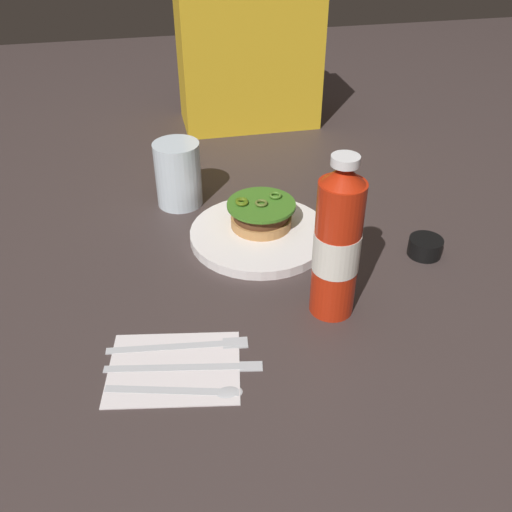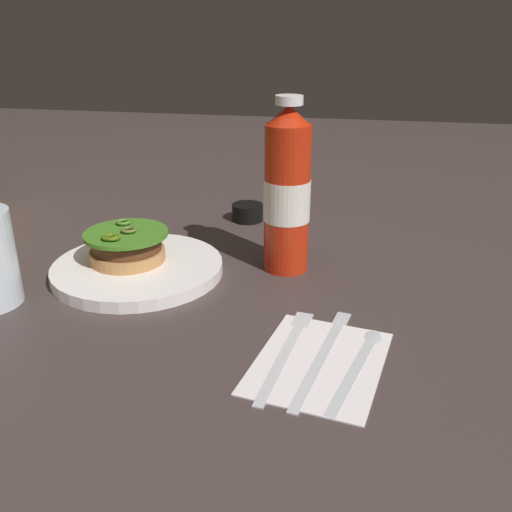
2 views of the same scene
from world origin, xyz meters
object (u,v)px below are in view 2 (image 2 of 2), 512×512
Objects in this scene: dinner_plate at (138,268)px; napkin at (319,362)px; butter_knife at (326,347)px; fork_utensil at (289,343)px; ketchup_bottle at (287,193)px; spoon_utensil at (363,354)px; condiment_cup at (247,212)px; burger_sandwich at (127,246)px.

dinner_plate is 1.41× the size of napkin.
fork_utensil is (-0.00, 0.04, 0.00)m from butter_knife.
butter_knife is at bearing -118.07° from dinner_plate.
dinner_plate is at bearing 107.13° from ketchup_bottle.
dinner_plate is at bearing 64.20° from spoon_utensil.
condiment_cup reaches higher than butter_knife.
ketchup_bottle reaches higher than condiment_cup.
condiment_cup is (0.27, -0.13, -0.03)m from burger_sandwich.
dinner_plate reaches higher than napkin.
napkin is at bearing -124.71° from fork_utensil.
fork_utensil is (-0.16, -0.25, -0.00)m from dinner_plate.
burger_sandwich reaches higher than napkin.
butter_knife is (0.01, 0.04, 0.00)m from spoon_utensil.
spoon_utensil is 0.09m from fork_utensil.
condiment_cup is 0.49m from napkin.
spoon_utensil is at bearing -97.82° from butter_knife.
dinner_plate is 0.30m from fork_utensil.
dinner_plate is 0.25m from ketchup_bottle.
dinner_plate is 0.33m from butter_knife.
dinner_plate is 1.42× the size of spoon_utensil.
spoon_utensil and butter_knife have the same top height.
burger_sandwich is at bearing 69.76° from dinner_plate.
ketchup_bottle reaches higher than burger_sandwich.
burger_sandwich reaches higher than spoon_utensil.
napkin is (-0.46, -0.18, -0.01)m from condiment_cup.
butter_knife is (0.03, -0.00, 0.00)m from napkin.
burger_sandwich reaches higher than fork_utensil.
spoon_utensil is (-0.23, -0.12, -0.11)m from ketchup_bottle.
butter_knife is 1.07× the size of fork_utensil.
dinner_plate is 0.29m from condiment_cup.
fork_utensil is (0.01, 0.09, 0.00)m from spoon_utensil.
condiment_cup is (0.27, -0.11, 0.01)m from dinner_plate.
burger_sandwich reaches higher than butter_knife.
butter_knife is at bearing -156.66° from condiment_cup.
ketchup_bottle is at bearing -72.87° from dinner_plate.
ketchup_bottle is 0.26m from butter_knife.
butter_knife is 0.04m from fork_utensil.
dinner_plate is at bearing -110.24° from burger_sandwich.
spoon_utensil is (-0.16, -0.34, -0.00)m from dinner_plate.
ketchup_bottle is at bearing 9.57° from fork_utensil.
condiment_cup reaches higher than napkin.
napkin is at bearing -121.76° from burger_sandwich.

